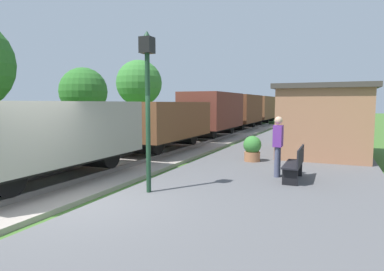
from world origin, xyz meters
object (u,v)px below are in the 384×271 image
object	(u,v)px
tree_field_left	(139,83)
person_waiting	(278,144)
bench_near_hut	(296,163)
tree_trackside_far	(84,91)
lamp_post_near	(147,82)
potted_planter	(252,148)
freight_train	(230,114)
station_hut	(325,119)

from	to	relation	value
tree_field_left	person_waiting	bearing A→B (deg)	-46.33
bench_near_hut	tree_trackside_far	bearing A→B (deg)	151.49
lamp_post_near	tree_field_left	world-z (taller)	tree_field_left
potted_planter	lamp_post_near	world-z (taller)	lamp_post_near
person_waiting	tree_trackside_far	xyz separation A→B (m)	(-13.24, 7.17, 1.87)
bench_near_hut	potted_planter	xyz separation A→B (m)	(-1.77, 2.50, 0.00)
bench_near_hut	tree_field_left	world-z (taller)	tree_field_left
freight_train	tree_field_left	bearing A→B (deg)	179.08
station_hut	tree_field_left	world-z (taller)	tree_field_left
potted_planter	tree_trackside_far	bearing A→B (deg)	157.47
bench_near_hut	tree_trackside_far	xyz separation A→B (m)	(-13.77, 7.48, 2.34)
freight_train	bench_near_hut	bearing A→B (deg)	-66.51
potted_planter	bench_near_hut	bearing A→B (deg)	-54.70
station_hut	bench_near_hut	world-z (taller)	station_hut
freight_train	tree_field_left	world-z (taller)	tree_field_left
potted_planter	freight_train	bearing A→B (deg)	110.69
freight_train	tree_field_left	xyz separation A→B (m)	(-7.89, 0.13, 2.42)
station_hut	tree_field_left	bearing A→B (deg)	149.01
freight_train	bench_near_hut	size ratio (longest dim) A/B	26.13
potted_planter	tree_field_left	bearing A→B (deg)	135.72
freight_train	person_waiting	distance (m)	15.31
lamp_post_near	tree_trackside_far	distance (m)	14.72
freight_train	tree_field_left	size ratio (longest dim) A/B	6.67
person_waiting	lamp_post_near	distance (m)	4.15
station_hut	potted_planter	bearing A→B (deg)	-124.73
station_hut	lamp_post_near	xyz separation A→B (m)	(-3.53, -8.37, 1.15)
potted_planter	person_waiting	bearing A→B (deg)	-60.54
freight_train	lamp_post_near	xyz separation A→B (m)	(3.27, -17.07, 1.25)
person_waiting	tree_trackside_far	world-z (taller)	tree_trackside_far
freight_train	tree_trackside_far	world-z (taller)	tree_trackside_far
freight_train	potted_planter	distance (m)	12.83
potted_planter	tree_field_left	world-z (taller)	tree_field_left
station_hut	lamp_post_near	size ratio (longest dim) A/B	1.57
lamp_post_near	potted_planter	bearing A→B (deg)	76.17
person_waiting	bench_near_hut	bearing A→B (deg)	150.31
freight_train	tree_trackside_far	xyz separation A→B (m)	(-7.47, -7.00, 1.50)
tree_trackside_far	tree_field_left	xyz separation A→B (m)	(-0.41, 7.13, 0.92)
station_hut	person_waiting	size ratio (longest dim) A/B	3.39
bench_near_hut	tree_trackside_far	size ratio (longest dim) A/B	0.33
station_hut	person_waiting	bearing A→B (deg)	-100.71
lamp_post_near	freight_train	bearing A→B (deg)	100.85
potted_planter	tree_field_left	distance (m)	17.64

